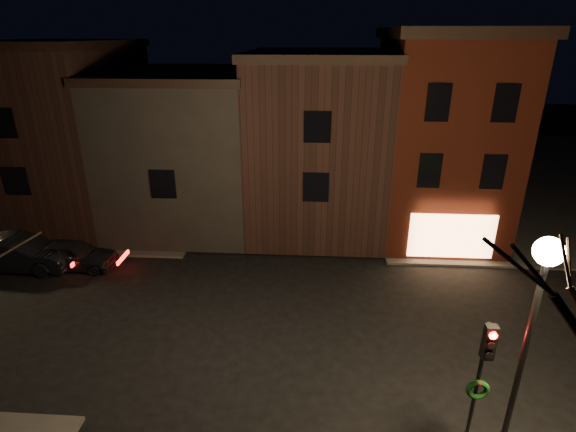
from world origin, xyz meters
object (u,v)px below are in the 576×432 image
object	(u,v)px
parked_car_a	(73,254)
parked_car_b	(19,253)
street_lamp_near	(537,299)
traffic_signal	(482,371)

from	to	relation	value
parked_car_a	parked_car_b	bearing A→B (deg)	99.14
street_lamp_near	traffic_signal	xyz separation A→B (m)	(-0.60, 0.49, -2.37)
traffic_signal	street_lamp_near	bearing A→B (deg)	-39.37
traffic_signal	parked_car_b	bearing A→B (deg)	153.30
street_lamp_near	parked_car_b	world-z (taller)	street_lamp_near
traffic_signal	parked_car_a	distance (m)	18.16
street_lamp_near	parked_car_a	distance (m)	19.34
parked_car_a	parked_car_b	distance (m)	2.48
street_lamp_near	traffic_signal	world-z (taller)	street_lamp_near
parked_car_b	parked_car_a	bearing A→B (deg)	-84.23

